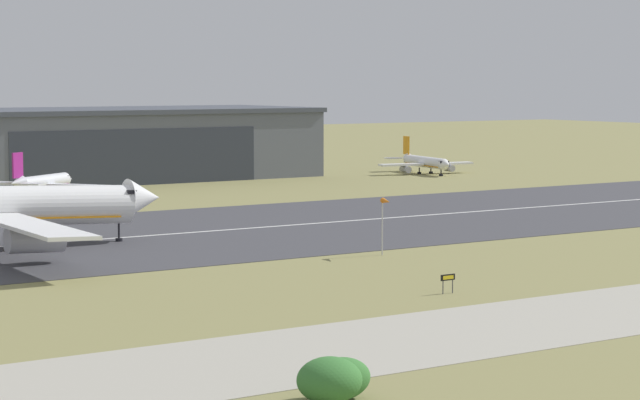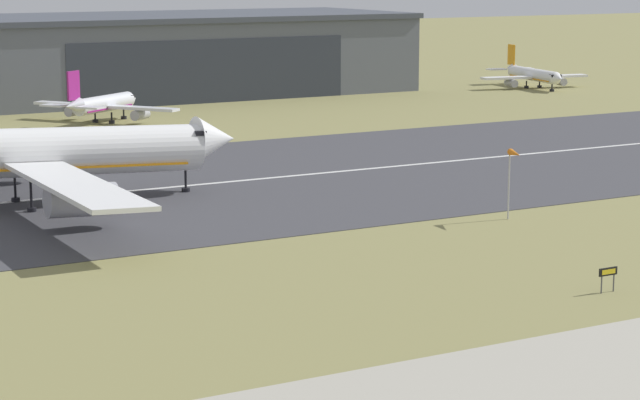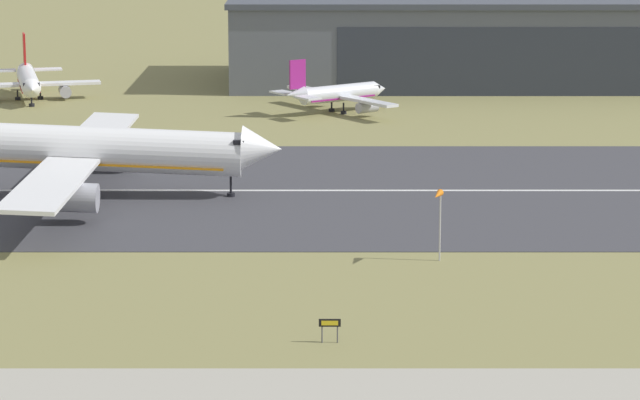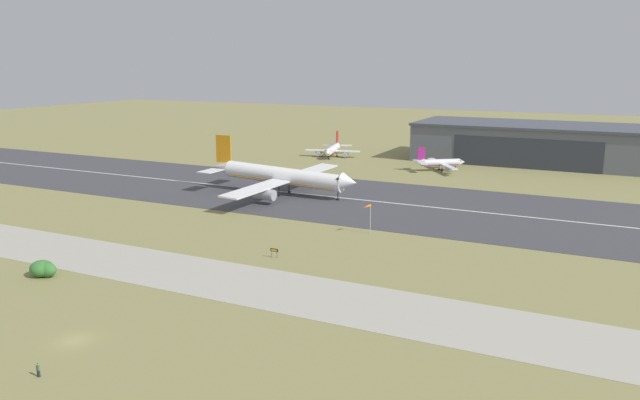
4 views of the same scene
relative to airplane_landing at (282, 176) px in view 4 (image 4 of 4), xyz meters
The scene contains 12 objects.
ground_plane 50.10m from the airplane_landing, 64.44° to the right, with size 747.07×747.07×0.00m, color olive.
runway_strip 22.25m from the airplane_landing, ahead, with size 507.07×53.40×0.06m, color #3D3D42.
runway_centreline 22.24m from the airplane_landing, ahead, with size 456.36×0.70×0.01m, color silver.
taxiway_road 68.39m from the airplane_landing, 71.62° to the right, with size 380.30×16.56×0.05m, color #A8A393.
hangar_building 104.89m from the airplane_landing, 59.39° to the left, with size 82.86×35.43×13.90m.
airplane_landing is the anchor object (origin of this frame).
airplane_parked_centre 71.66m from the airplane_landing, 103.95° to the left, with size 21.25×22.68×8.99m.
airplane_parked_east 63.46m from the airplane_landing, 63.05° to the left, with size 17.79×20.58×8.01m.
shrub_clump 76.94m from the airplane_landing, 92.22° to the right, with size 4.95×3.82×2.79m.
windsock_pole 45.90m from the airplane_landing, 37.46° to the right, with size 1.18×2.41×6.42m.
runway_sign 57.38m from the airplane_landing, 61.87° to the right, with size 1.58×0.13×1.77m.
spectator_left 104.71m from the airplane_landing, 76.00° to the right, with size 0.40×0.24×1.69m.
Camera 4 is at (62.27, -53.60, 35.65)m, focal length 35.00 mm.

